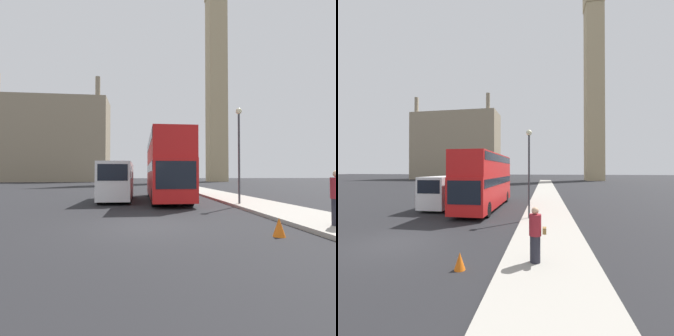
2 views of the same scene
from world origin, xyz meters
TOP-DOWN VIEW (x-y plane):
  - ground_plane at (0.00, 0.00)m, footprint 300.00×300.00m
  - sidewalk_strip at (6.58, 0.00)m, footprint 3.15×120.00m
  - clock_tower at (21.14, 62.52)m, footprint 5.50×5.67m
  - building_block_distant at (-24.07, 65.44)m, footprint 29.48×10.60m
  - red_double_decker_bus at (1.61, 9.31)m, footprint 2.45×10.46m
  - white_van at (-1.82, 9.12)m, footprint 2.07×6.19m
  - pedestrian at (6.13, -1.42)m, footprint 0.56×0.40m
  - street_lamp at (5.46, 5.31)m, footprint 0.36×0.36m
  - parked_sedan at (-2.81, 36.80)m, footprint 1.82×4.62m
  - traffic_cone at (3.78, -2.05)m, footprint 0.36×0.36m

SIDE VIEW (x-z plane):
  - ground_plane at x=0.00m, z-range 0.00..0.00m
  - sidewalk_strip at x=6.58m, z-range 0.00..0.15m
  - traffic_cone at x=3.78m, z-range 0.00..0.55m
  - parked_sedan at x=-2.81m, z-range -0.07..1.44m
  - pedestrian at x=6.13m, z-range 0.15..1.94m
  - white_van at x=-1.82m, z-range 0.10..2.72m
  - red_double_decker_bus at x=1.61m, z-range 0.26..4.71m
  - street_lamp at x=5.46m, z-range 1.04..6.57m
  - building_block_distant at x=-24.07m, z-range -2.48..25.39m
  - clock_tower at x=21.14m, z-range 0.88..74.12m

